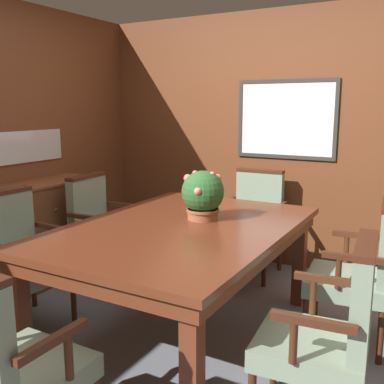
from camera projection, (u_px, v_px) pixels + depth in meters
The scene contains 11 objects.
ground_plane at pixel (169, 341), 3.03m from camera, with size 14.00×14.00×0.00m, color gray.
wall_back at pixel (269, 141), 4.39m from camera, with size 7.20×0.08×2.45m.
dining_table at pixel (181, 238), 3.00m from camera, with size 1.35×1.95×0.78m.
chair_head_near at pixel (3, 363), 1.85m from camera, with size 0.55×0.52×0.97m.
chair_left_near at pixel (18, 254), 3.21m from camera, with size 0.55×0.57×0.97m.
chair_head_far at pixel (254, 219), 4.21m from camera, with size 0.55×0.53×0.97m.
chair_right_far at pixel (361, 269), 2.92m from camera, with size 0.56×0.58×0.97m.
chair_left_far at pixel (101, 227), 3.93m from camera, with size 0.55×0.57×0.97m.
chair_right_near at pixel (329, 330), 2.12m from camera, with size 0.56×0.58×0.97m.
potted_plant at pixel (203, 195), 3.11m from camera, with size 0.30×0.31×0.34m.
sideboard_cabinet at pixel (40, 233), 3.98m from camera, with size 0.43×1.18×0.90m.
Camera 1 is at (1.49, -2.36, 1.56)m, focal length 42.00 mm.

